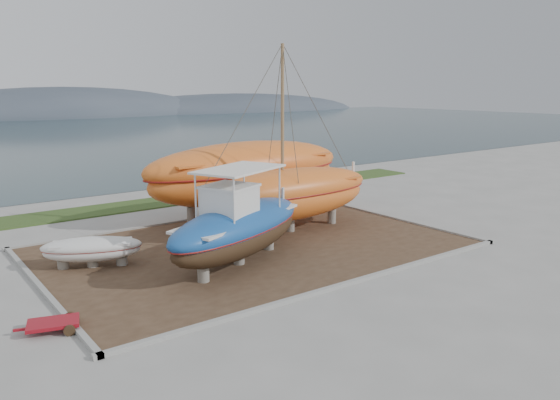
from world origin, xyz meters
TOP-DOWN VIEW (x-y plane):
  - ground at (0.00, 0.00)m, footprint 140.00×140.00m
  - dirt_patch at (0.00, 4.00)m, footprint 18.00×12.00m
  - curb_frame at (0.00, 4.00)m, footprint 18.60×12.60m
  - grass_strip at (0.00, 15.50)m, footprint 44.00×3.00m
  - blue_caique at (-1.90, 2.23)m, footprint 8.52×5.60m
  - white_dinghy at (-6.80, 5.48)m, footprint 4.17×2.98m
  - orange_sailboat at (2.91, 5.04)m, footprint 9.63×2.87m
  - orange_bare_hull at (3.00, 8.99)m, footprint 12.41×3.89m
  - red_trailer at (-9.64, 0.38)m, footprint 2.42×1.70m

SIDE VIEW (x-z plane):
  - ground at x=0.00m, z-range 0.00..0.00m
  - dirt_patch at x=0.00m, z-range 0.00..0.06m
  - grass_strip at x=0.00m, z-range 0.00..0.08m
  - curb_frame at x=0.00m, z-range 0.00..0.15m
  - red_trailer at x=-9.64m, z-range 0.00..0.31m
  - white_dinghy at x=-6.80m, z-range 0.06..1.24m
  - blue_caique at x=-1.90m, z-range 0.06..4.00m
  - orange_bare_hull at x=3.00m, z-range 0.06..4.11m
  - orange_sailboat at x=2.91m, z-range 0.06..9.11m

